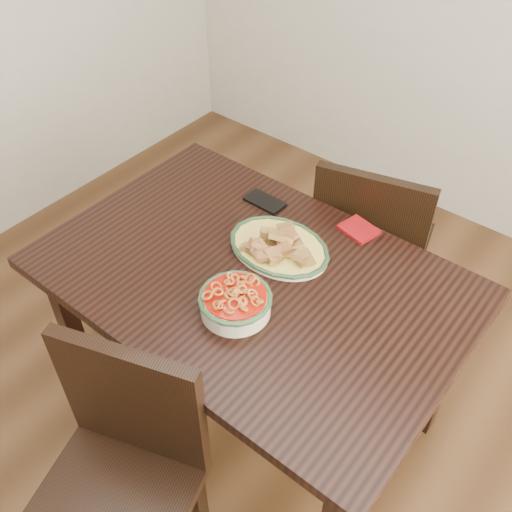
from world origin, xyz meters
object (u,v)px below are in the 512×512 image
Objects in this scene: fish_plate at (279,239)px; smartphone at (265,202)px; dining_table at (252,293)px; chair_near at (122,467)px; chair_far at (370,244)px; noodle_bowl at (235,301)px.

fish_plate reaches higher than smartphone.
dining_table is 0.64m from chair_near.
chair_near is at bearing -86.40° from dining_table.
fish_plate is 2.39× the size of smartphone.
chair_far reaches higher than noodle_bowl.
noodle_bowl is (0.06, -0.29, -0.00)m from fish_plate.
fish_plate is 1.59× the size of noodle_bowl.
chair_near reaches higher than noodle_bowl.
smartphone is at bearing 138.63° from fish_plate.
dining_table is 9.16× the size of smartphone.
dining_table is 1.48× the size of chair_far.
dining_table is 6.10× the size of noodle_bowl.
fish_plate is (-0.00, 0.14, 0.13)m from dining_table.
chair_far is 1.23m from chair_near.
dining_table is 0.19m from fish_plate.
chair_near is at bearing -75.27° from smartphone.
chair_far is 4.13× the size of noodle_bowl.
dining_table is 0.64m from chair_far.
chair_far is (0.10, 0.61, -0.16)m from dining_table.
fish_plate is at bearing 101.90° from noodle_bowl.
chair_near is 0.55m from noodle_bowl.
dining_table is 1.48× the size of chair_near.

